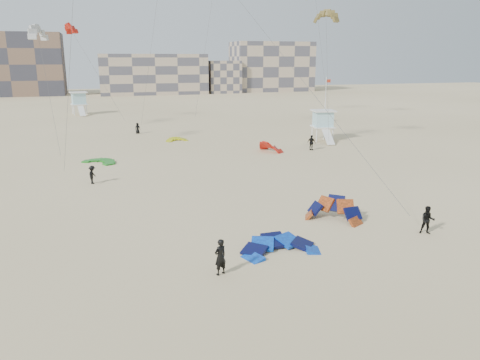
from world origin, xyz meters
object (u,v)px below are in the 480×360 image
object	(u,v)px
kite_ground_blue	(280,252)
lifeguard_tower_near	(323,126)
kite_ground_orange	(333,220)
kitesurfer_main	(220,257)

from	to	relation	value
kite_ground_blue	lifeguard_tower_near	xyz separation A→B (m)	(18.99, 33.37, 2.02)
kite_ground_blue	kite_ground_orange	xyz separation A→B (m)	(5.40, 4.01, 0.00)
kite_ground_orange	lifeguard_tower_near	world-z (taller)	lifeguard_tower_near
kite_ground_blue	kite_ground_orange	distance (m)	6.72
kitesurfer_main	kite_ground_orange	bearing A→B (deg)	-172.11
kitesurfer_main	lifeguard_tower_near	xyz separation A→B (m)	(22.98, 35.22, 1.06)
kite_ground_blue	lifeguard_tower_near	bearing A→B (deg)	58.25
kite_ground_orange	kitesurfer_main	distance (m)	11.11
kite_ground_orange	lifeguard_tower_near	size ratio (longest dim) A/B	0.67
kitesurfer_main	lifeguard_tower_near	distance (m)	42.07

